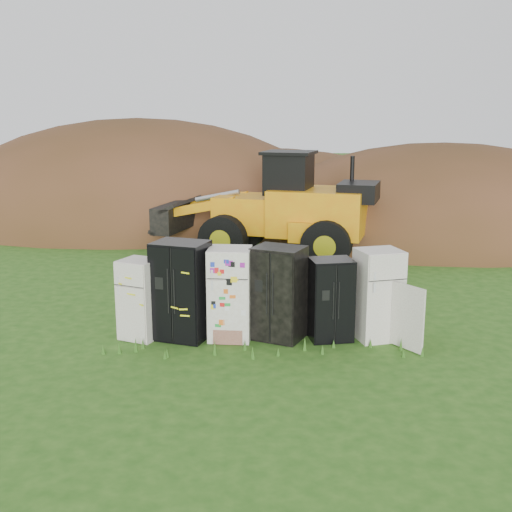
{
  "coord_description": "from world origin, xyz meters",
  "views": [
    {
      "loc": [
        0.06,
        -12.45,
        4.53
      ],
      "look_at": [
        -0.16,
        2.0,
        1.27
      ],
      "focal_mm": 45.0,
      "sensor_mm": 36.0,
      "label": 1
    }
  ],
  "objects_px": {
    "fridge_black_right": "(331,299)",
    "wheel_loader": "(262,205)",
    "fridge_open_door": "(378,295)",
    "fridge_black_side": "(181,290)",
    "fridge_sticker": "(230,294)",
    "fridge_dark_mid": "(279,293)",
    "fridge_leftmost": "(140,299)"
  },
  "relations": [
    {
      "from": "fridge_black_side",
      "to": "fridge_black_right",
      "type": "height_order",
      "value": "fridge_black_side"
    },
    {
      "from": "fridge_dark_mid",
      "to": "fridge_black_right",
      "type": "relative_size",
      "value": 1.14
    },
    {
      "from": "fridge_leftmost",
      "to": "wheel_loader",
      "type": "distance_m",
      "value": 7.96
    },
    {
      "from": "fridge_dark_mid",
      "to": "wheel_loader",
      "type": "bearing_deg",
      "value": 117.52
    },
    {
      "from": "fridge_sticker",
      "to": "wheel_loader",
      "type": "distance_m",
      "value": 7.61
    },
    {
      "from": "fridge_sticker",
      "to": "wheel_loader",
      "type": "xyz_separation_m",
      "value": [
        0.61,
        7.55,
        0.74
      ]
    },
    {
      "from": "fridge_black_right",
      "to": "fridge_open_door",
      "type": "height_order",
      "value": "fridge_open_door"
    },
    {
      "from": "fridge_dark_mid",
      "to": "wheel_loader",
      "type": "distance_m",
      "value": 7.56
    },
    {
      "from": "fridge_dark_mid",
      "to": "fridge_open_door",
      "type": "height_order",
      "value": "fridge_dark_mid"
    },
    {
      "from": "fridge_sticker",
      "to": "fridge_leftmost",
      "type": "bearing_deg",
      "value": -176.59
    },
    {
      "from": "fridge_dark_mid",
      "to": "fridge_sticker",
      "type": "bearing_deg",
      "value": -153.31
    },
    {
      "from": "fridge_dark_mid",
      "to": "fridge_open_door",
      "type": "bearing_deg",
      "value": 25.09
    },
    {
      "from": "fridge_sticker",
      "to": "fridge_dark_mid",
      "type": "relative_size",
      "value": 0.99
    },
    {
      "from": "fridge_black_side",
      "to": "fridge_dark_mid",
      "type": "height_order",
      "value": "fridge_black_side"
    },
    {
      "from": "fridge_black_side",
      "to": "fridge_black_right",
      "type": "xyz_separation_m",
      "value": [
        3.02,
        -0.02,
        -0.17
      ]
    },
    {
      "from": "fridge_dark_mid",
      "to": "fridge_black_right",
      "type": "bearing_deg",
      "value": 23.08
    },
    {
      "from": "fridge_sticker",
      "to": "fridge_black_right",
      "type": "height_order",
      "value": "fridge_sticker"
    },
    {
      "from": "fridge_leftmost",
      "to": "fridge_open_door",
      "type": "xyz_separation_m",
      "value": [
        4.81,
        0.02,
        0.11
      ]
    },
    {
      "from": "fridge_open_door",
      "to": "wheel_loader",
      "type": "relative_size",
      "value": 0.27
    },
    {
      "from": "fridge_black_side",
      "to": "fridge_sticker",
      "type": "relative_size",
      "value": 1.06
    },
    {
      "from": "wheel_loader",
      "to": "fridge_dark_mid",
      "type": "bearing_deg",
      "value": -71.75
    },
    {
      "from": "fridge_dark_mid",
      "to": "fridge_black_right",
      "type": "xyz_separation_m",
      "value": [
        1.05,
        -0.03,
        -0.12
      ]
    },
    {
      "from": "fridge_black_right",
      "to": "wheel_loader",
      "type": "xyz_separation_m",
      "value": [
        -1.42,
        7.55,
        0.85
      ]
    },
    {
      "from": "fridge_open_door",
      "to": "wheel_loader",
      "type": "xyz_separation_m",
      "value": [
        -2.38,
        7.5,
        0.75
      ]
    },
    {
      "from": "fridge_sticker",
      "to": "wheel_loader",
      "type": "relative_size",
      "value": 0.27
    },
    {
      "from": "fridge_black_side",
      "to": "fridge_black_right",
      "type": "distance_m",
      "value": 3.02
    },
    {
      "from": "fridge_dark_mid",
      "to": "fridge_black_right",
      "type": "height_order",
      "value": "fridge_dark_mid"
    },
    {
      "from": "fridge_black_side",
      "to": "fridge_dark_mid",
      "type": "distance_m",
      "value": 1.97
    },
    {
      "from": "fridge_sticker",
      "to": "fridge_black_right",
      "type": "xyz_separation_m",
      "value": [
        2.03,
        0.0,
        -0.11
      ]
    },
    {
      "from": "fridge_open_door",
      "to": "wheel_loader",
      "type": "distance_m",
      "value": 7.91
    },
    {
      "from": "fridge_black_side",
      "to": "fridge_sticker",
      "type": "distance_m",
      "value": 0.99
    },
    {
      "from": "fridge_leftmost",
      "to": "fridge_open_door",
      "type": "bearing_deg",
      "value": 24.03
    }
  ]
}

